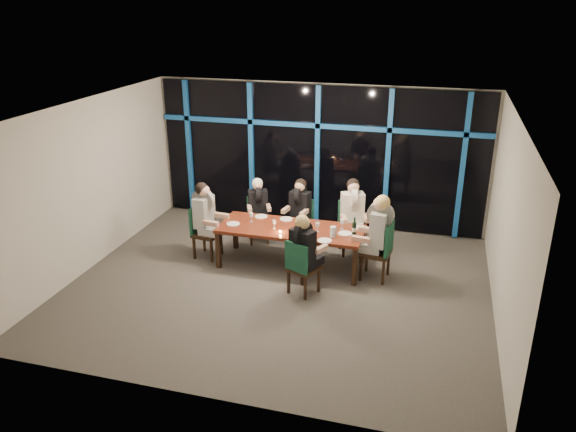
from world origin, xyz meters
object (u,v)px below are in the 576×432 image
at_px(chair_far_left, 258,217).
at_px(diner_far_mid, 299,203).
at_px(diner_near_mid, 304,243).
at_px(chair_far_mid, 301,219).
at_px(water_pitcher, 333,232).
at_px(diner_far_right, 353,206).
at_px(chair_end_left, 203,229).
at_px(dining_table, 291,231).
at_px(diner_far_left, 258,201).
at_px(chair_near_mid, 301,265).
at_px(diner_end_left, 206,209).
at_px(chair_far_right, 351,224).
at_px(wine_bottle, 354,229).
at_px(chair_end_right, 381,248).
at_px(diner_end_right, 378,225).

bearing_deg(chair_far_left, diner_far_mid, -26.21).
xyz_separation_m(chair_far_left, diner_near_mid, (1.41, -1.86, 0.42)).
xyz_separation_m(chair_far_mid, water_pitcher, (0.87, -1.19, 0.33)).
bearing_deg(diner_far_right, chair_end_left, 176.93).
bearing_deg(water_pitcher, dining_table, -170.43).
xyz_separation_m(chair_far_left, diner_far_mid, (0.86, -0.03, 0.39)).
bearing_deg(dining_table, diner_far_left, 136.32).
bearing_deg(chair_near_mid, diner_end_left, 0.05).
bearing_deg(diner_end_left, chair_far_right, -62.24).
bearing_deg(diner_far_mid, chair_far_left, -170.95).
bearing_deg(diner_far_left, dining_table, -67.85).
distance_m(chair_near_mid, wine_bottle, 1.22).
bearing_deg(wine_bottle, chair_far_mid, 139.01).
bearing_deg(chair_end_right, chair_far_right, -138.78).
bearing_deg(chair_far_right, diner_end_right, -80.44).
distance_m(chair_end_right, diner_end_left, 3.27).
distance_m(chair_far_right, diner_near_mid, 1.94).
xyz_separation_m(chair_end_right, diner_far_left, (-2.54, 0.97, 0.27)).
bearing_deg(diner_end_left, chair_end_left, 90.00).
distance_m(chair_end_left, diner_far_left, 1.25).
bearing_deg(chair_far_right, chair_far_mid, 154.86).
distance_m(chair_far_mid, chair_near_mid, 2.05).
bearing_deg(chair_end_left, chair_near_mid, -107.18).
bearing_deg(diner_far_left, chair_end_right, -44.95).
xyz_separation_m(chair_far_right, wine_bottle, (0.21, -0.99, 0.32)).
height_order(chair_far_left, diner_end_right, diner_end_right).
xyz_separation_m(diner_far_right, water_pitcher, (-0.17, -1.05, -0.11)).
height_order(diner_end_right, water_pitcher, diner_end_right).
height_order(chair_far_left, diner_far_right, diner_far_right).
height_order(dining_table, water_pitcher, water_pitcher).
height_order(chair_far_left, chair_near_mid, chair_near_mid).
relative_size(chair_near_mid, diner_far_left, 1.10).
relative_size(chair_end_right, diner_far_left, 1.21).
bearing_deg(chair_end_left, chair_end_right, -84.00).
distance_m(chair_far_right, diner_end_left, 2.77).
height_order(dining_table, chair_far_mid, chair_far_mid).
bearing_deg(chair_end_right, chair_near_mid, -46.12).
bearing_deg(diner_near_mid, chair_far_right, -79.65).
relative_size(diner_far_right, diner_end_left, 1.00).
bearing_deg(chair_end_right, chair_far_left, -104.99).
xyz_separation_m(diner_end_left, diner_near_mid, (2.09, -0.87, -0.04)).
bearing_deg(diner_far_right, diner_end_left, 177.69).
height_order(chair_far_left, diner_far_left, diner_far_left).
xyz_separation_m(dining_table, chair_far_mid, (-0.06, 0.98, -0.16)).
height_order(diner_end_right, diner_near_mid, diner_end_right).
xyz_separation_m(chair_near_mid, diner_far_right, (0.54, 1.84, 0.42)).
xyz_separation_m(dining_table, chair_far_left, (-0.94, 0.94, -0.18)).
bearing_deg(chair_far_right, diner_far_left, 160.14).
bearing_deg(chair_far_mid, wine_bottle, -29.91).
bearing_deg(chair_end_right, diner_far_mid, -113.46).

